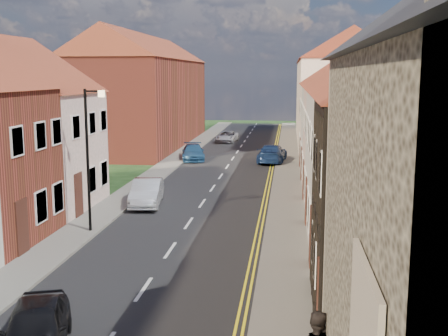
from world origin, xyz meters
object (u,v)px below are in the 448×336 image
object	(u,v)px
lamppost	(89,151)
car_near	(36,329)
car_far	(193,152)
car_distant	(227,137)
car_mid	(147,192)
car_far_b	(272,154)

from	to	relation	value
lamppost	car_near	world-z (taller)	lamppost
car_far	car_distant	size ratio (longest dim) A/B	1.06
lamppost	car_far	distance (m)	21.22
car_near	car_distant	bearing A→B (deg)	72.07
car_far	car_distant	xyz separation A→B (m)	(1.36, 12.08, -0.06)
lamppost	car_distant	world-z (taller)	lamppost
car_distant	car_far	bearing A→B (deg)	-91.51
lamppost	car_distant	xyz separation A→B (m)	(2.11, 33.08, -2.99)
lamppost	car_mid	xyz separation A→B (m)	(1.02, 5.36, -2.87)
lamppost	car_far	bearing A→B (deg)	87.95
car_near	car_far_b	size ratio (longest dim) A/B	0.79
car_near	car_far	distance (m)	31.36
car_near	car_far	world-z (taller)	car_near
car_near	car_far	xyz separation A→B (m)	(-1.54, 31.32, -0.03)
car_far	car_distant	bearing A→B (deg)	72.26
car_far_b	car_far	bearing A→B (deg)	-0.02
car_distant	car_far_b	size ratio (longest dim) A/B	0.83
lamppost	car_distant	bearing A→B (deg)	86.34
car_mid	car_far	xyz separation A→B (m)	(-0.27, 15.64, -0.06)
car_near	car_far_b	world-z (taller)	car_far_b
car_far	car_mid	bearing A→B (deg)	-100.33
car_mid	car_far_b	size ratio (longest dim) A/B	0.85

